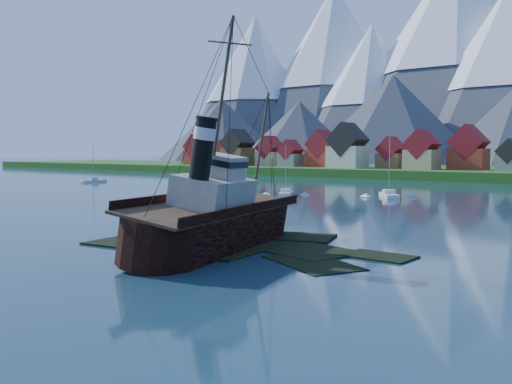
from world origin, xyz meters
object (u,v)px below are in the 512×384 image
Objects in this scene: sailboat_b at (93,181)px; sailboat_c at (389,196)px; sailboat_a at (286,194)px; tugboat_wreck at (223,218)px.

sailboat_c reaches higher than sailboat_b.
sailboat_a is at bearing -1.29° from sailboat_b.
sailboat_b is (-108.26, 60.55, -2.54)m from tugboat_wreck.
sailboat_a is 0.86× the size of sailboat_c.
sailboat_b is at bearing 146.67° from sailboat_c.
sailboat_c is at bearing 4.41° from sailboat_b.
tugboat_wreck is 2.22× the size of sailboat_c.
tugboat_wreck reaches higher than sailboat_a.
tugboat_wreck is at bearing -90.68° from sailboat_a.
sailboat_b is at bearing 145.58° from sailboat_a.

